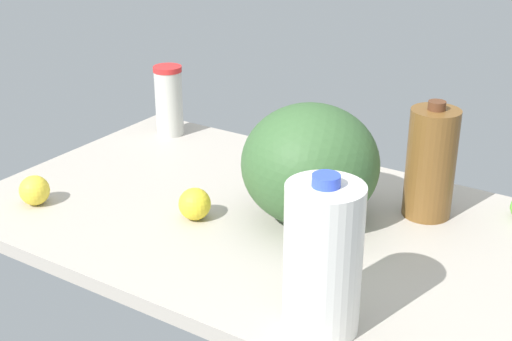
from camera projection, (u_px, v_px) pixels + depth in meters
countertop at (256, 219)px, 153.53cm from camera, size 120.00×76.00×3.00cm
watermelon at (310, 164)px, 145.71cm from camera, size 28.45×28.45×24.97cm
tumbler_cup at (169, 101)px, 193.42cm from camera, size 7.70×7.70×19.20cm
chocolate_milk_jug at (431, 163)px, 147.83cm from camera, size 10.23×10.23×25.30cm
milk_jug at (323, 259)px, 110.72cm from camera, size 12.39×12.39×26.95cm
lemon_loose at (195, 204)px, 149.27cm from camera, size 6.87×6.87×6.87cm
lemon_by_jug at (34, 190)px, 155.72cm from camera, size 6.62×6.62×6.62cm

